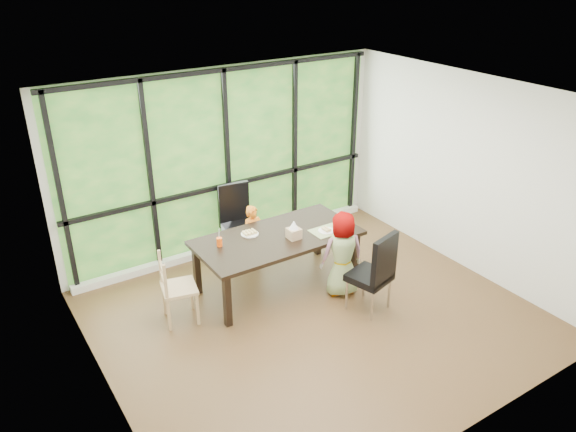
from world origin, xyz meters
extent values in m
plane|color=black|center=(0.00, 0.00, 0.00)|extent=(5.00, 5.00, 0.00)
plane|color=silver|center=(0.00, 2.25, 1.35)|extent=(5.00, 0.00, 5.00)
cube|color=#1E4C1D|center=(0.00, 2.23, 1.35)|extent=(4.80, 0.02, 2.65)
cube|color=silver|center=(0.00, 2.15, 0.05)|extent=(4.80, 0.12, 0.10)
cube|color=black|center=(-0.01, 0.85, 0.38)|extent=(2.22, 1.25, 0.75)
cube|color=black|center=(-0.04, 1.85, 0.54)|extent=(0.52, 0.52, 1.08)
cube|color=black|center=(0.66, -0.21, 0.54)|extent=(0.57, 0.57, 1.08)
cube|color=#A1825B|center=(-1.40, 0.84, 0.45)|extent=(0.48, 0.50, 0.90)
imported|color=orange|center=(-0.01, 1.48, 0.46)|extent=(0.36, 0.25, 0.93)
imported|color=slate|center=(0.62, 0.26, 0.57)|extent=(0.64, 0.51, 1.15)
cube|color=tan|center=(0.61, 0.61, 0.75)|extent=(0.42, 0.31, 0.01)
cylinder|color=white|center=(-0.29, 1.08, 0.76)|extent=(0.23, 0.23, 0.01)
cylinder|color=white|center=(0.60, 0.61, 0.76)|extent=(0.22, 0.22, 0.01)
cylinder|color=#FF530C|center=(-0.76, 1.01, 0.81)|extent=(0.07, 0.07, 0.11)
cylinder|color=#54C929|center=(0.87, 0.55, 0.80)|extent=(0.07, 0.07, 0.10)
cube|color=tan|center=(0.14, 0.68, 0.82)|extent=(0.16, 0.16, 0.14)
cylinder|color=white|center=(-0.76, 1.01, 0.90)|extent=(0.01, 0.04, 0.20)
cylinder|color=pink|center=(0.87, 0.55, 0.89)|extent=(0.01, 0.04, 0.20)
cone|color=white|center=(0.14, 0.68, 0.94)|extent=(0.12, 0.12, 0.11)
camera|label=1|loc=(-3.39, -4.61, 4.10)|focal=34.99mm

